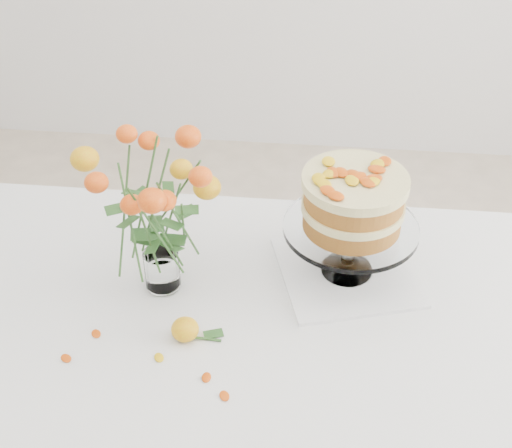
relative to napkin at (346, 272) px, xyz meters
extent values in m
cube|color=tan|center=(-0.24, -0.19, -0.03)|extent=(1.40, 0.90, 0.04)
cylinder|color=tan|center=(-0.86, 0.18, -0.41)|extent=(0.06, 0.06, 0.71)
cylinder|color=tan|center=(0.38, 0.18, -0.41)|extent=(0.06, 0.06, 0.71)
cube|color=silver|center=(-0.24, -0.19, -0.01)|extent=(1.42, 0.92, 0.01)
cube|color=silver|center=(-0.24, 0.27, -0.11)|extent=(1.42, 0.01, 0.20)
cube|color=white|center=(0.00, 0.00, 0.00)|extent=(0.36, 0.36, 0.01)
cylinder|color=white|center=(0.00, 0.00, 0.07)|extent=(0.03, 0.03, 0.09)
cylinder|color=white|center=(0.00, 0.00, 0.12)|extent=(0.29, 0.29, 0.01)
cylinder|color=#A35D24|center=(0.00, 0.00, 0.15)|extent=(0.21, 0.21, 0.04)
cylinder|color=beige|center=(0.00, 0.00, 0.18)|extent=(0.22, 0.22, 0.02)
cylinder|color=#A35D24|center=(0.00, 0.00, 0.21)|extent=(0.21, 0.21, 0.04)
cylinder|color=beige|center=(0.00, 0.00, 0.24)|extent=(0.22, 0.22, 0.02)
cylinder|color=white|center=(-0.40, -0.08, 0.00)|extent=(0.06, 0.06, 0.01)
cylinder|color=white|center=(-0.40, -0.08, 0.05)|extent=(0.08, 0.08, 0.09)
ellipsoid|color=gold|center=(-0.32, -0.23, 0.02)|extent=(0.06, 0.06, 0.05)
cylinder|color=#2F5A24|center=(-0.28, -0.23, 0.00)|extent=(0.07, 0.01, 0.01)
ellipsoid|color=#E8B40E|center=(-0.36, -0.29, 0.00)|extent=(0.03, 0.02, 0.00)
ellipsoid|color=#E8B40E|center=(-0.26, -0.33, 0.00)|extent=(0.03, 0.02, 0.00)
ellipsoid|color=#E8B40E|center=(-0.22, -0.37, 0.00)|extent=(0.03, 0.02, 0.00)
ellipsoid|color=#E8B40E|center=(-0.50, -0.24, 0.00)|extent=(0.03, 0.02, 0.00)
ellipsoid|color=#E8B40E|center=(-0.54, -0.31, 0.00)|extent=(0.03, 0.02, 0.00)
camera|label=1|loc=(-0.08, -1.21, 1.05)|focal=50.00mm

